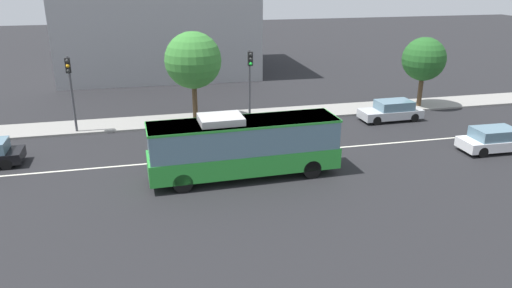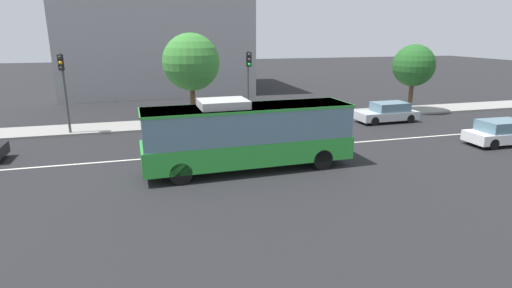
# 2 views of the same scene
# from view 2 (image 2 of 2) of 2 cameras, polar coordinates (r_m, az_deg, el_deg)

# --- Properties ---
(ground_plane) EXTENTS (160.00, 160.00, 0.00)m
(ground_plane) POSITION_cam_2_polar(r_m,az_deg,el_deg) (22.94, 3.97, -0.59)
(ground_plane) COLOR black
(sidewalk_kerb) EXTENTS (80.00, 3.14, 0.14)m
(sidewalk_kerb) POSITION_cam_2_polar(r_m,az_deg,el_deg) (30.17, -0.93, 3.53)
(sidewalk_kerb) COLOR gray
(sidewalk_kerb) RESTS_ON ground_plane
(lane_centre_line) EXTENTS (76.00, 0.16, 0.01)m
(lane_centre_line) POSITION_cam_2_polar(r_m,az_deg,el_deg) (22.94, 3.97, -0.58)
(lane_centre_line) COLOR silver
(lane_centre_line) RESTS_ON ground_plane
(transit_bus) EXTENTS (10.08, 2.82, 3.46)m
(transit_bus) POSITION_cam_2_polar(r_m,az_deg,el_deg) (18.92, -1.17, 1.61)
(transit_bus) COLOR green
(transit_bus) RESTS_ON ground_plane
(sedan_white) EXTENTS (4.53, 1.88, 1.46)m
(sedan_white) POSITION_cam_2_polar(r_m,az_deg,el_deg) (27.66, 31.96, 1.40)
(sedan_white) COLOR white
(sedan_white) RESTS_ON ground_plane
(sedan_silver) EXTENTS (4.54, 1.89, 1.46)m
(sedan_silver) POSITION_cam_2_polar(r_m,az_deg,el_deg) (31.10, 18.37, 4.33)
(sedan_silver) COLOR #B7BABF
(sedan_silver) RESTS_ON ground_plane
(traffic_light_near_corner) EXTENTS (0.34, 0.62, 5.20)m
(traffic_light_near_corner) POSITION_cam_2_polar(r_m,az_deg,el_deg) (27.93, -25.93, 8.27)
(traffic_light_near_corner) COLOR #47474C
(traffic_light_near_corner) RESTS_ON ground_plane
(traffic_light_mid_block) EXTENTS (0.32, 0.62, 5.20)m
(traffic_light_mid_block) POSITION_cam_2_polar(r_m,az_deg,el_deg) (28.10, -1.11, 9.85)
(traffic_light_mid_block) COLOR #47474C
(traffic_light_mid_block) RESTS_ON ground_plane
(street_tree_kerbside_left) EXTENTS (4.00, 4.00, 6.45)m
(street_tree_kerbside_left) POSITION_cam_2_polar(r_m,az_deg,el_deg) (28.73, -9.29, 11.50)
(street_tree_kerbside_left) COLOR #4C3823
(street_tree_kerbside_left) RESTS_ON ground_plane
(street_tree_kerbside_centre) EXTENTS (3.36, 3.36, 5.56)m
(street_tree_kerbside_centre) POSITION_cam_2_polar(r_m,az_deg,el_deg) (35.17, 21.71, 10.41)
(street_tree_kerbside_centre) COLOR #4C3823
(street_tree_kerbside_centre) RESTS_ON ground_plane
(office_block_background) EXTENTS (19.67, 15.73, 13.60)m
(office_block_background) POSITION_cam_2_polar(r_m,az_deg,el_deg) (48.23, -14.04, 15.66)
(office_block_background) COLOR #939399
(office_block_background) RESTS_ON ground_plane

